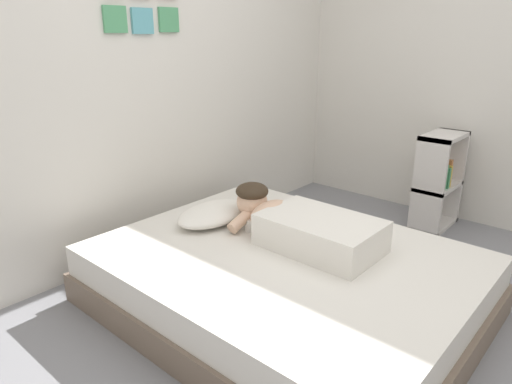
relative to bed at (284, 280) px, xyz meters
name	(u,v)px	position (x,y,z in m)	size (l,w,h in m)	color
ground_plane	(369,342)	(0.03, -0.52, -0.17)	(11.91, 11.91, 0.00)	gray
back_wall	(141,68)	(0.03, 1.23, 1.08)	(3.95, 0.12, 2.50)	silver
side_wall_right	(468,63)	(2.05, -0.17, 1.08)	(0.10, 6.39, 2.50)	silver
bed	(284,280)	(0.00, 0.00, 0.00)	(1.57, 1.98, 0.34)	#726051
pillow	(214,214)	(0.04, 0.59, 0.23)	(0.52, 0.32, 0.11)	white
person_lying	(300,224)	(0.16, 0.02, 0.28)	(0.43, 0.92, 0.27)	silver
coffee_cup	(252,224)	(0.10, 0.33, 0.21)	(0.12, 0.09, 0.07)	white
cell_phone	(329,252)	(0.14, -0.19, 0.18)	(0.07, 0.14, 0.01)	black
bookshelf	(438,181)	(1.69, -0.19, 0.22)	(0.45, 0.24, 0.75)	silver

